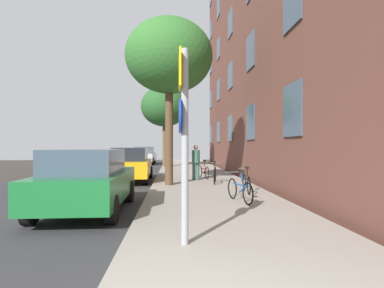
# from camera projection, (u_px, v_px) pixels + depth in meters

# --- Properties ---
(ground_plane) EXTENTS (41.80, 41.80, 0.00)m
(ground_plane) POSITION_uv_depth(u_px,v_px,m) (131.00, 177.00, 16.89)
(ground_plane) COLOR #332D28
(road_asphalt) EXTENTS (7.00, 38.00, 0.01)m
(road_asphalt) POSITION_uv_depth(u_px,v_px,m) (92.00, 177.00, 16.76)
(road_asphalt) COLOR #2D2D30
(road_asphalt) RESTS_ON ground
(sidewalk) EXTENTS (4.20, 38.00, 0.12)m
(sidewalk) POSITION_uv_depth(u_px,v_px,m) (195.00, 176.00, 17.11)
(sidewalk) COLOR gray
(sidewalk) RESTS_ON ground
(building_facade) EXTENTS (0.56, 27.00, 17.35)m
(building_facade) POSITION_uv_depth(u_px,v_px,m) (244.00, 17.00, 16.81)
(building_facade) COLOR brown
(building_facade) RESTS_ON ground
(sign_post) EXTENTS (0.16, 0.60, 3.19)m
(sign_post) POSITION_uv_depth(u_px,v_px,m) (183.00, 130.00, 5.05)
(sign_post) COLOR gray
(sign_post) RESTS_ON sidewalk
(traffic_light) EXTENTS (0.43, 0.24, 3.92)m
(traffic_light) POSITION_uv_depth(u_px,v_px,m) (169.00, 133.00, 25.42)
(traffic_light) COLOR black
(traffic_light) RESTS_ON sidewalk
(tree_near) EXTENTS (3.58, 3.58, 6.80)m
(tree_near) POSITION_uv_depth(u_px,v_px,m) (169.00, 57.00, 12.72)
(tree_near) COLOR #4C3823
(tree_near) RESTS_ON sidewalk
(tree_far) EXTENTS (3.59, 3.59, 6.11)m
(tree_far) POSITION_uv_depth(u_px,v_px,m) (165.00, 107.00, 23.48)
(tree_far) COLOR brown
(tree_far) RESTS_ON sidewalk
(bicycle_0) EXTENTS (0.52, 1.64, 0.91)m
(bicycle_0) POSITION_uv_depth(u_px,v_px,m) (240.00, 189.00, 8.85)
(bicycle_0) COLOR black
(bicycle_0) RESTS_ON sidewalk
(bicycle_1) EXTENTS (0.42, 1.69, 0.89)m
(bicycle_1) POSITION_uv_depth(u_px,v_px,m) (246.00, 182.00, 10.65)
(bicycle_1) COLOR black
(bicycle_1) RESTS_ON sidewalk
(bicycle_2) EXTENTS (0.47, 1.66, 0.94)m
(bicycle_2) POSITION_uv_depth(u_px,v_px,m) (215.00, 174.00, 13.32)
(bicycle_2) COLOR black
(bicycle_2) RESTS_ON sidewalk
(bicycle_3) EXTENTS (0.54, 1.62, 0.89)m
(bicycle_3) POSITION_uv_depth(u_px,v_px,m) (203.00, 171.00, 15.29)
(bicycle_3) COLOR black
(bicycle_3) RESTS_ON sidewalk
(pedestrian_0) EXTENTS (0.39, 0.39, 1.63)m
(pedestrian_0) POSITION_uv_depth(u_px,v_px,m) (196.00, 160.00, 14.47)
(pedestrian_0) COLOR #33594C
(pedestrian_0) RESTS_ON sidewalk
(car_0) EXTENTS (1.96, 4.25, 1.62)m
(car_0) POSITION_uv_depth(u_px,v_px,m) (88.00, 180.00, 8.00)
(car_0) COLOR #19662D
(car_0) RESTS_ON road_asphalt
(car_1) EXTENTS (1.87, 4.34, 1.62)m
(car_1) POSITION_uv_depth(u_px,v_px,m) (131.00, 164.00, 14.79)
(car_1) COLOR orange
(car_1) RESTS_ON road_asphalt
(car_2) EXTENTS (1.94, 4.19, 1.62)m
(car_2) POSITION_uv_depth(u_px,v_px,m) (145.00, 155.00, 28.52)
(car_2) COLOR #B7B7BC
(car_2) RESTS_ON road_asphalt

